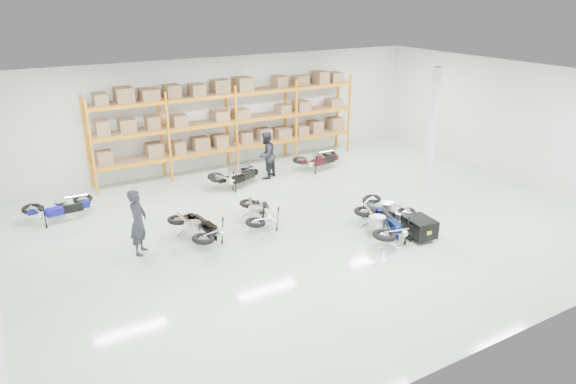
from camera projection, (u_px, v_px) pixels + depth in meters
room at (318, 155)px, 15.65m from camera, size 18.00×18.00×18.00m
pallet_rack at (232, 114)px, 20.85m from camera, size 11.28×0.98×3.62m
structural_column at (431, 130)px, 18.46m from camera, size 0.25×0.25×4.50m
moto_blue_centre at (382, 219)px, 15.21m from camera, size 1.59×2.23×1.31m
moto_silver_left at (259, 209)px, 16.05m from camera, size 1.42×2.00×1.17m
moto_black_far_left at (197, 224)px, 14.98m from camera, size 1.18×2.02×1.24m
moto_touring_right at (385, 204)px, 16.49m from camera, size 1.13×1.84×1.11m
trailer at (419, 227)px, 15.26m from camera, size 0.81×1.54×0.64m
moto_back_a at (59, 203)px, 16.47m from camera, size 1.90×1.00×1.20m
moto_back_b at (234, 171)px, 19.51m from camera, size 1.99×1.39×1.17m
moto_back_c at (237, 173)px, 19.34m from camera, size 1.97×1.38×1.16m
moto_back_d at (318, 156)px, 21.24m from camera, size 1.91×1.07×1.19m
person_left at (138, 222)px, 14.21m from camera, size 0.76×0.83×1.90m
person_back at (266, 155)px, 20.08m from camera, size 1.14×1.07×1.87m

